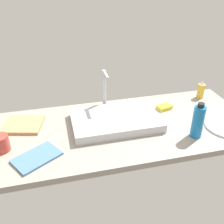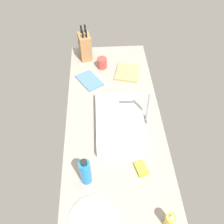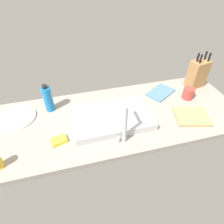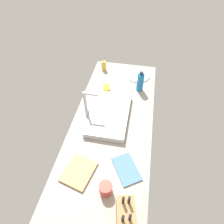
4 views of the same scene
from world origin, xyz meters
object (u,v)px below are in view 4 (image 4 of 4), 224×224
sink_basin (109,114)px  soap_bottle (104,65)px  faucet (87,103)px  dish_sponge (106,88)px  dish_towel (126,169)px  dinner_plate (138,75)px  knife_block (125,216)px  water_bottle (140,82)px  coffee_mug (106,189)px  cutting_board (79,172)px

sink_basin → soap_bottle: 68.68cm
faucet → dish_sponge: faucet is taller
sink_basin → dish_sponge: bearing=15.6°
sink_basin → dish_towel: 49.36cm
dinner_plate → soap_bottle: bearing=84.1°
faucet → knife_block: bearing=-150.9°
faucet → soap_bottle: faucet is taller
water_bottle → dish_sponge: water_bottle is taller
knife_block → coffee_mug: bearing=31.6°
dinner_plate → dish_sponge: 39.04cm
faucet → dinner_plate: bearing=-29.3°
dinner_plate → water_bottle: bearing=-170.9°
faucet → dish_towel: (-42.55, -38.23, -14.71)cm
soap_bottle → water_bottle: size_ratio=0.62×
soap_bottle → dinner_plate: (-3.88, -37.39, -4.81)cm
coffee_mug → knife_block: bearing=-136.8°
sink_basin → water_bottle: water_bottle is taller
faucet → dish_towel: faucet is taller
knife_block → dish_sponge: knife_block is taller
faucet → coffee_mug: (-59.49, -27.52, -11.02)cm
sink_basin → faucet: bearing=97.3°
dinner_plate → coffee_mug: bearing=176.0°
soap_bottle → dish_towel: size_ratio=0.58×
dinner_plate → faucet: bearing=150.7°
water_bottle → dinner_plate: water_bottle is taller
faucet → dish_sponge: size_ratio=2.95×
soap_bottle → water_bottle: bearing=-122.9°
coffee_mug → dinner_plate: bearing=-4.0°
water_bottle → dish_sponge: size_ratio=2.26×
sink_basin → cutting_board: 53.73cm
faucet → sink_basin: bearing=-82.7°
sink_basin → faucet: faucet is taller
soap_bottle → water_bottle: water_bottle is taller
knife_block → water_bottle: size_ratio=1.39×
knife_block → water_bottle: knife_block is taller
soap_bottle → dinner_plate: 37.90cm
sink_basin → dinner_plate: (62.07, -18.45, -1.97)cm
faucet → dinner_plate: faucet is taller
soap_bottle → coffee_mug: (-127.71, -28.83, -1.12)cm
faucet → water_bottle: faucet is taller
sink_basin → dinner_plate: bearing=-16.6°
faucet → dish_sponge: 40.76cm
water_bottle → dish_towel: size_ratio=0.93×
coffee_mug → dish_sponge: bearing=11.5°
faucet → coffee_mug: faucet is taller
water_bottle → dish_towel: 84.76cm
knife_block → cutting_board: knife_block is taller
dish_sponge → cutting_board: bearing=179.5°
knife_block → dish_towel: bearing=-6.1°
faucet → dish_sponge: bearing=-11.8°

